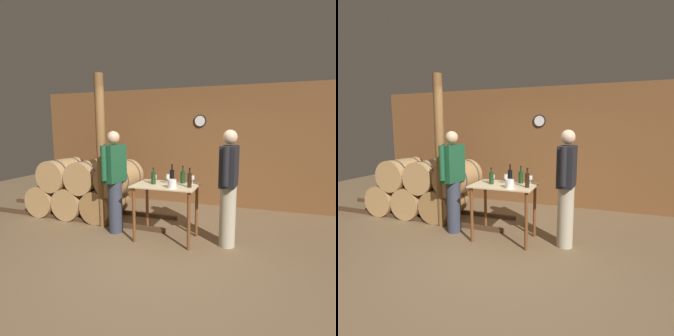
% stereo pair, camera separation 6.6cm
% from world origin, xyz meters
% --- Properties ---
extents(ground_plane, '(14.00, 14.00, 0.00)m').
position_xyz_m(ground_plane, '(0.00, 0.00, 0.00)').
color(ground_plane, brown).
extents(back_wall, '(8.40, 0.08, 2.70)m').
position_xyz_m(back_wall, '(-0.00, 2.76, 1.35)').
color(back_wall, brown).
rests_on(back_wall, ground_plane).
extents(barrel_rack, '(4.06, 0.84, 1.17)m').
position_xyz_m(barrel_rack, '(-2.07, 1.15, 0.57)').
color(barrel_rack, '#4C331E').
rests_on(barrel_rack, ground_plane).
extents(tasting_table, '(1.00, 0.64, 0.90)m').
position_xyz_m(tasting_table, '(-0.12, 0.59, 0.71)').
color(tasting_table, beige).
rests_on(tasting_table, ground_plane).
extents(wooden_post, '(0.16, 0.16, 2.70)m').
position_xyz_m(wooden_post, '(-1.40, 0.79, 1.35)').
color(wooden_post, brown).
rests_on(wooden_post, ground_plane).
extents(wine_bottle_far_left, '(0.07, 0.07, 0.26)m').
position_xyz_m(wine_bottle_far_left, '(-0.32, 0.57, 1.00)').
color(wine_bottle_far_left, '#193819').
rests_on(wine_bottle_far_left, tasting_table).
extents(wine_bottle_left, '(0.07, 0.07, 0.30)m').
position_xyz_m(wine_bottle_left, '(-0.08, 0.78, 1.01)').
color(wine_bottle_left, black).
rests_on(wine_bottle_left, tasting_table).
extents(wine_bottle_center, '(0.08, 0.08, 0.28)m').
position_xyz_m(wine_bottle_center, '(0.10, 0.79, 1.00)').
color(wine_bottle_center, '#193819').
rests_on(wine_bottle_center, tasting_table).
extents(wine_bottle_right, '(0.06, 0.06, 0.29)m').
position_xyz_m(wine_bottle_right, '(0.28, 0.52, 1.02)').
color(wine_bottle_right, black).
rests_on(wine_bottle_right, tasting_table).
extents(wine_glass_near_left, '(0.06, 0.06, 0.13)m').
position_xyz_m(wine_glass_near_left, '(-0.34, 0.69, 0.99)').
color(wine_glass_near_left, silver).
rests_on(wine_glass_near_left, tasting_table).
extents(wine_glass_near_center, '(0.06, 0.06, 0.15)m').
position_xyz_m(wine_glass_near_center, '(-0.12, 0.69, 1.00)').
color(wine_glass_near_center, silver).
rests_on(wine_glass_near_center, tasting_table).
extents(wine_glass_near_right, '(0.06, 0.06, 0.14)m').
position_xyz_m(wine_glass_near_right, '(0.26, 0.78, 1.00)').
color(wine_glass_near_right, silver).
rests_on(wine_glass_near_right, tasting_table).
extents(ice_bucket, '(0.13, 0.13, 0.13)m').
position_xyz_m(ice_bucket, '(0.04, 0.39, 0.96)').
color(ice_bucket, white).
rests_on(ice_bucket, tasting_table).
extents(person_host, '(0.25, 0.59, 1.76)m').
position_xyz_m(person_host, '(0.84, 0.65, 0.93)').
color(person_host, '#B7AD93').
rests_on(person_host, ground_plane).
extents(person_visitor_with_scarf, '(0.29, 0.58, 1.73)m').
position_xyz_m(person_visitor_with_scarf, '(-1.04, 0.60, 0.92)').
color(person_visitor_with_scarf, '#333847').
rests_on(person_visitor_with_scarf, ground_plane).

